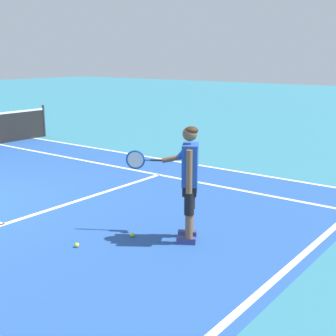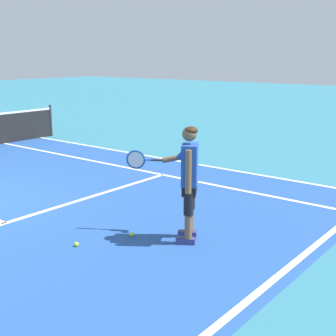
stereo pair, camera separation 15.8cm
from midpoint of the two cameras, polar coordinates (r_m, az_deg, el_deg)
name	(u,v)px [view 1 (the left image)]	position (r m, az deg, el deg)	size (l,w,h in m)	color
line_baseline	(240,310)	(5.32, 7.91, -16.79)	(10.98, 0.10, 0.01)	white
line_service	(3,225)	(8.14, -20.05, -6.51)	(8.23, 0.10, 0.01)	white
line_singles_right	(126,168)	(11.44, -5.56, -0.05)	(0.10, 10.75, 0.01)	white
line_doubles_right	(160,159)	(12.46, -1.29, 1.13)	(0.10, 10.75, 0.01)	white
tennis_player	(188,176)	(6.75, 1.81, -0.96)	(0.55, 1.22, 1.71)	navy
tennis_ball_near_feet	(77,245)	(6.93, -11.73, -9.21)	(0.07, 0.07, 0.07)	#CCE02D
tennis_ball_by_baseline	(132,235)	(7.19, -5.04, -8.12)	(0.07, 0.07, 0.07)	#CCE02D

